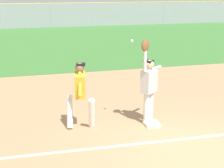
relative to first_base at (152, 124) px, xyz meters
name	(u,v)px	position (x,y,z in m)	size (l,w,h in m)	color
ground_plane	(198,154)	(0.35, -1.86, -0.04)	(78.73, 78.73, 0.00)	tan
outfield_grass	(68,42)	(0.35, 15.58, -0.04)	(43.14, 18.07, 0.01)	#3D7533
first_base	(152,124)	(0.00, 0.00, 0.00)	(0.38, 0.38, 0.08)	white
fielder	(149,83)	(-0.04, 0.20, 1.08)	(0.79, 0.61, 2.28)	silver
runner	(80,91)	(-1.82, 0.34, 0.96)	(0.75, 0.84, 1.72)	white
baseball	(132,41)	(-0.46, 0.35, 2.17)	(0.07, 0.07, 0.07)	white
outfield_fence	(50,15)	(0.35, 24.62, 1.02)	(43.22, 0.08, 2.12)	#93999E
parked_car_black	(31,18)	(-1.13, 27.37, 0.63)	(4.59, 2.51, 1.25)	black
parked_car_white	(92,16)	(4.76, 27.31, 0.63)	(4.52, 2.36, 1.25)	white
parked_car_green	(148,15)	(10.75, 27.51, 0.63)	(4.53, 2.38, 1.25)	#1E6B33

